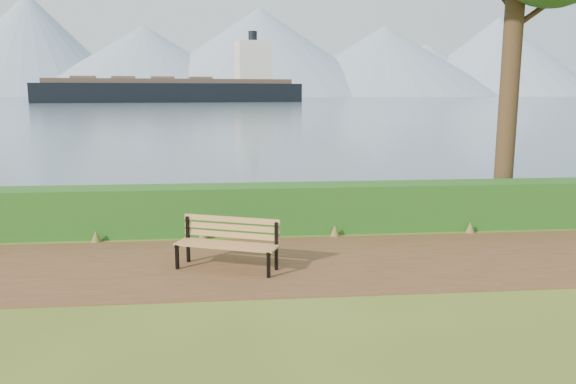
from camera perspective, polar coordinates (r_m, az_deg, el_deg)
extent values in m
plane|color=#4C5719|center=(9.52, -2.57, -7.86)|extent=(140.00, 140.00, 0.00)
cube|color=#53321C|center=(9.81, -2.67, -7.29)|extent=(40.00, 3.40, 0.01)
cube|color=#194A15|center=(11.91, -3.27, -1.71)|extent=(32.00, 0.85, 1.00)
cube|color=#405A68|center=(269.06, -5.59, 9.45)|extent=(700.00, 510.00, 0.00)
cone|color=#8296AE|center=(442.83, -24.68, 13.38)|extent=(140.00, 140.00, 70.00)
cone|color=#8296AE|center=(408.95, -14.34, 12.77)|extent=(160.00, 160.00, 48.00)
cone|color=#8296AE|center=(415.50, -2.86, 13.99)|extent=(190.00, 190.00, 62.00)
cone|color=#8296AE|center=(424.27, 9.73, 12.97)|extent=(170.00, 170.00, 50.00)
cone|color=#8296AE|center=(465.26, 20.44, 12.72)|extent=(150.00, 150.00, 58.00)
cone|color=#8296AE|center=(439.39, -7.01, 11.95)|extent=(120.00, 120.00, 35.00)
cone|color=#8296AE|center=(459.70, 13.80, 11.97)|extent=(130.00, 130.00, 40.00)
cube|color=black|center=(9.62, -11.20, -6.51)|extent=(0.07, 0.07, 0.43)
cube|color=black|center=(9.93, -10.13, -4.77)|extent=(0.07, 0.07, 0.82)
cube|color=black|center=(9.75, -10.67, -5.13)|extent=(0.23, 0.48, 0.05)
cube|color=black|center=(9.03, -1.99, -7.44)|extent=(0.07, 0.07, 0.43)
cube|color=black|center=(9.36, -1.20, -5.55)|extent=(0.07, 0.07, 0.82)
cube|color=black|center=(9.17, -1.59, -5.95)|extent=(0.23, 0.48, 0.05)
cube|color=#AE6F43|center=(9.26, -6.70, -5.66)|extent=(1.63, 0.71, 0.03)
cube|color=#AE6F43|center=(9.37, -6.42, -5.47)|extent=(1.63, 0.71, 0.03)
cube|color=#AE6F43|center=(9.48, -6.14, -5.28)|extent=(1.63, 0.71, 0.03)
cube|color=#AE6F43|center=(9.58, -5.87, -5.10)|extent=(1.63, 0.71, 0.03)
cube|color=#AE6F43|center=(9.61, -5.75, -4.35)|extent=(1.62, 0.67, 0.10)
cube|color=#AE6F43|center=(9.57, -5.77, -3.57)|extent=(1.62, 0.67, 0.10)
cube|color=#AE6F43|center=(9.54, -5.78, -2.79)|extent=(1.62, 0.67, 0.10)
cylinder|color=#312214|center=(13.89, 21.79, 13.10)|extent=(0.43, 0.43, 7.66)
cylinder|color=#312214|center=(14.19, 23.81, 16.34)|extent=(1.12, 0.13, 0.84)
cube|color=black|center=(166.72, -11.69, 9.46)|extent=(75.37, 24.34, 7.45)
cube|color=#4C392D|center=(166.74, -11.74, 10.96)|extent=(69.30, 22.16, 1.28)
cube|color=silver|center=(170.27, -3.58, 13.06)|extent=(10.94, 10.29, 11.70)
cylinder|color=black|center=(170.76, -3.61, 15.38)|extent=(2.55, 2.55, 3.72)
cube|color=brown|center=(166.80, -20.09, 10.86)|extent=(7.50, 8.02, 0.85)
cube|color=brown|center=(166.36, -16.37, 11.06)|extent=(7.50, 8.02, 0.85)
cube|color=brown|center=(166.60, -12.65, 11.22)|extent=(7.50, 8.02, 0.85)
cube|color=brown|center=(167.51, -8.94, 11.33)|extent=(7.50, 8.02, 0.85)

